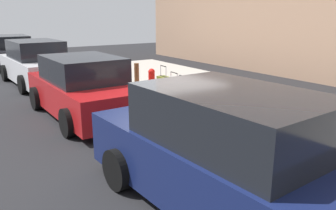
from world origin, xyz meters
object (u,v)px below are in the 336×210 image
(fire_hydrant, at_px, (152,81))
(bollard_post, at_px, (137,77))
(suitcase_black_5, at_px, (206,104))
(parked_car_white_2, at_px, (37,64))
(suitcase_red_1, at_px, (270,118))
(suitcase_maroon_0, at_px, (286,131))
(suitcase_navy_4, at_px, (218,106))
(suitcase_maroon_7, at_px, (184,91))
(parked_car_red_1, at_px, (84,88))
(suitcase_olive_9, at_px, (163,87))
(suitcase_olive_2, at_px, (247,118))
(suitcase_red_8, at_px, (174,91))
(suitcase_silver_6, at_px, (196,99))
(parked_car_navy_0, at_px, (231,158))
(parked_car_charcoal_3, at_px, (10,52))
(suitcase_teal_3, at_px, (234,107))

(fire_hydrant, xyz_separation_m, bollard_post, (0.69, 0.15, 0.03))
(suitcase_black_5, distance_m, parked_car_white_2, 7.39)
(suitcase_red_1, bearing_deg, suitcase_maroon_0, 168.57)
(suitcase_navy_4, xyz_separation_m, suitcase_maroon_7, (1.48, -0.06, 0.06))
(suitcase_maroon_7, xyz_separation_m, parked_car_red_1, (0.99, 2.47, 0.20))
(suitcase_olive_9, bearing_deg, suitcase_olive_2, 178.85)
(suitcase_black_5, distance_m, suitcase_red_8, 1.54)
(suitcase_olive_9, relative_size, bollard_post, 1.09)
(suitcase_red_1, distance_m, suitcase_black_5, 1.94)
(suitcase_maroon_7, height_order, parked_car_red_1, parked_car_red_1)
(suitcase_navy_4, bearing_deg, fire_hydrant, -0.16)
(suitcase_silver_6, bearing_deg, parked_car_red_1, 58.70)
(suitcase_red_1, xyz_separation_m, parked_car_white_2, (8.93, 2.48, 0.25))
(suitcase_silver_6, distance_m, suitcase_olive_9, 1.51)
(parked_car_navy_0, bearing_deg, suitcase_maroon_7, -29.25)
(bollard_post, height_order, parked_car_red_1, parked_car_red_1)
(suitcase_navy_4, xyz_separation_m, suitcase_black_5, (0.45, 0.02, -0.05))
(suitcase_silver_6, xyz_separation_m, parked_car_navy_0, (-3.87, 2.49, 0.38))
(suitcase_olive_2, height_order, bollard_post, bollard_post)
(suitcase_maroon_0, bearing_deg, suitcase_navy_4, -0.94)
(suitcase_red_1, xyz_separation_m, suitcase_black_5, (1.94, 0.08, -0.11))
(suitcase_olive_2, xyz_separation_m, suitcase_olive_9, (3.43, -0.07, 0.06))
(suitcase_red_1, height_order, suitcase_olive_2, suitcase_red_1)
(suitcase_olive_2, xyz_separation_m, fire_hydrant, (4.08, -0.05, 0.15))
(parked_car_charcoal_3, bearing_deg, parked_car_red_1, -180.00)
(suitcase_red_8, bearing_deg, suitcase_olive_9, 7.53)
(suitcase_red_8, xyz_separation_m, parked_car_navy_0, (-4.91, 2.50, 0.34))
(suitcase_navy_4, relative_size, bollard_post, 1.01)
(suitcase_olive_2, bearing_deg, suitcase_olive_9, -1.15)
(suitcase_black_5, bearing_deg, suitcase_red_1, -177.55)
(suitcase_red_1, bearing_deg, parked_car_white_2, 15.50)
(parked_car_navy_0, bearing_deg, suitcase_olive_9, -24.35)
(suitcase_navy_4, bearing_deg, suitcase_maroon_7, -2.19)
(suitcase_maroon_7, relative_size, suitcase_olive_9, 0.84)
(suitcase_silver_6, relative_size, parked_car_white_2, 0.13)
(suitcase_maroon_7, bearing_deg, suitcase_navy_4, 177.81)
(parked_car_white_2, bearing_deg, parked_car_charcoal_3, -0.00)
(fire_hydrant, relative_size, parked_car_white_2, 0.18)
(suitcase_red_1, relative_size, bollard_post, 1.15)
(suitcase_silver_6, bearing_deg, parked_car_navy_0, 147.23)
(suitcase_navy_4, bearing_deg, suitcase_silver_6, -5.13)
(suitcase_red_1, relative_size, suitcase_olive_9, 1.05)
(parked_car_navy_0, distance_m, parked_car_white_2, 10.36)
(suitcase_red_1, distance_m, parked_car_red_1, 4.67)
(suitcase_navy_4, bearing_deg, parked_car_white_2, 17.93)
(suitcase_maroon_0, relative_size, suitcase_olive_9, 0.84)
(parked_car_red_1, bearing_deg, suitcase_maroon_0, -151.91)
(parked_car_white_2, distance_m, parked_car_charcoal_3, 5.64)
(parked_car_charcoal_3, bearing_deg, suitcase_red_8, -167.32)
(suitcase_olive_9, bearing_deg, suitcase_teal_3, -179.09)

